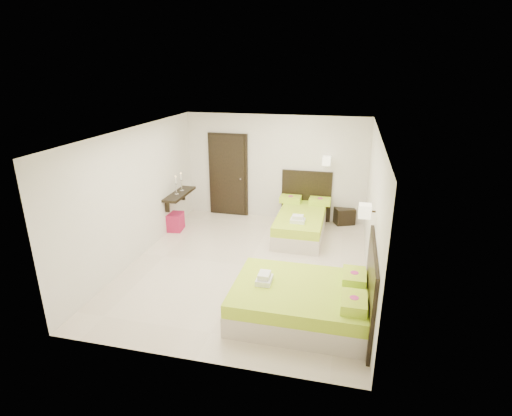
% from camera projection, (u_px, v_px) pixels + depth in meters
% --- Properties ---
extents(floor, '(5.50, 5.50, 0.00)m').
position_uv_depth(floor, '(247.00, 265.00, 7.80)').
color(floor, beige).
rests_on(floor, ground).
extents(bed_single, '(1.23, 2.04, 1.69)m').
position_uv_depth(bed_single, '(301.00, 221.00, 9.19)').
color(bed_single, beige).
rests_on(bed_single, ground).
extents(bed_double, '(2.07, 1.76, 1.70)m').
position_uv_depth(bed_double, '(306.00, 301.00, 6.08)').
color(bed_double, beige).
rests_on(bed_double, ground).
extents(nightstand, '(0.58, 0.55, 0.40)m').
position_uv_depth(nightstand, '(344.00, 215.00, 9.85)').
color(nightstand, black).
rests_on(nightstand, ground).
extents(ottoman, '(0.46, 0.46, 0.42)m').
position_uv_depth(ottoman, '(174.00, 222.00, 9.44)').
color(ottoman, maroon).
rests_on(ottoman, ground).
extents(door, '(1.02, 0.15, 2.14)m').
position_uv_depth(door, '(228.00, 175.00, 10.18)').
color(door, black).
rests_on(door, ground).
extents(console_shelf, '(0.35, 1.20, 0.78)m').
position_uv_depth(console_shelf, '(179.00, 194.00, 9.45)').
color(console_shelf, black).
rests_on(console_shelf, ground).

